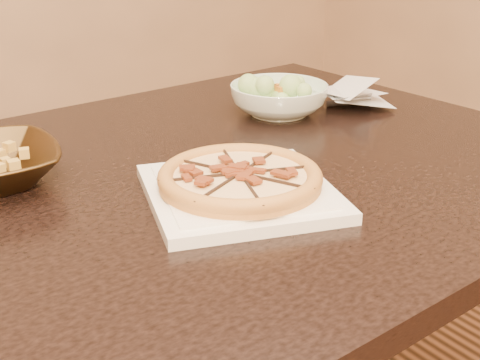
# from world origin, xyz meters

# --- Properties ---
(dining_table) EXTENTS (1.58, 1.07, 0.75)m
(dining_table) POSITION_xyz_m (-0.12, 0.07, 0.66)
(dining_table) COLOR black
(dining_table) RESTS_ON floor
(plate) EXTENTS (0.34, 0.34, 0.02)m
(plate) POSITION_xyz_m (-0.04, -0.06, 0.76)
(plate) COLOR white
(plate) RESTS_ON dining_table
(pizza) EXTENTS (0.25, 0.25, 0.03)m
(pizza) POSITION_xyz_m (-0.04, -0.06, 0.78)
(pizza) COLOR orange
(pizza) RESTS_ON plate
(salad_bowl) EXTENTS (0.26, 0.26, 0.06)m
(salad_bowl) POSITION_xyz_m (0.28, 0.25, 0.78)
(salad_bowl) COLOR white
(salad_bowl) RESTS_ON dining_table
(salad) EXTENTS (0.09, 0.11, 0.04)m
(salad) POSITION_xyz_m (0.28, 0.25, 0.83)
(salad) COLOR #B5EC89
(salad) RESTS_ON salad_bowl
(cling_film) EXTENTS (0.18, 0.17, 0.05)m
(cling_film) POSITION_xyz_m (0.44, 0.20, 0.78)
(cling_film) COLOR white
(cling_film) RESTS_ON dining_table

